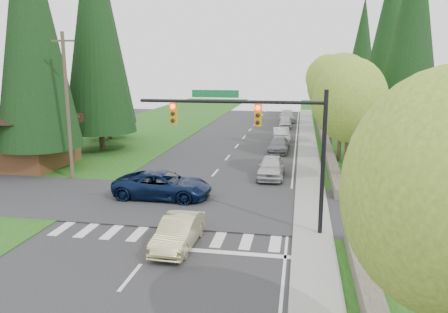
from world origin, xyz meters
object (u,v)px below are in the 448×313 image
(parked_car_b, at_px, (279,145))
(parked_car_d, at_px, (285,123))
(parked_car_a, at_px, (271,167))
(parked_car_c, at_px, (281,136))
(sedan_champagne, at_px, (179,232))
(suv_navy, at_px, (163,185))
(parked_car_e, at_px, (287,116))

(parked_car_b, height_order, parked_car_d, parked_car_d)
(parked_car_a, xyz_separation_m, parked_car_c, (0.00, 14.16, -0.01))
(sedan_champagne, xyz_separation_m, suv_navy, (-2.88, 6.72, 0.13))
(parked_car_d, xyz_separation_m, parked_car_e, (0.00, 6.19, 0.09))
(parked_car_a, relative_size, parked_car_b, 1.01)
(parked_car_a, distance_m, parked_car_b, 9.42)
(parked_car_b, relative_size, parked_car_c, 0.98)
(parked_car_e, bearing_deg, parked_car_b, -93.06)
(suv_navy, relative_size, parked_car_d, 1.53)
(parked_car_a, height_order, parked_car_c, parked_car_a)
(suv_navy, xyz_separation_m, parked_car_e, (6.05, 37.48, -0.07))
(parked_car_d, height_order, parked_car_e, parked_car_e)
(parked_car_d, bearing_deg, parked_car_b, -92.32)
(parked_car_b, relative_size, parked_car_e, 0.87)
(suv_navy, height_order, parked_car_d, suv_navy)
(sedan_champagne, bearing_deg, parked_car_b, 83.44)
(parked_car_c, bearing_deg, sedan_champagne, -102.17)
(parked_car_c, xyz_separation_m, parked_car_d, (0.00, 11.08, -0.10))
(parked_car_a, bearing_deg, parked_car_c, 90.94)
(parked_car_a, bearing_deg, parked_car_b, 90.94)
(suv_navy, xyz_separation_m, parked_car_a, (6.05, 6.04, -0.04))
(sedan_champagne, bearing_deg, parked_car_a, 77.63)
(parked_car_d, bearing_deg, suv_navy, -103.27)
(parked_car_d, relative_size, parked_car_e, 0.75)
(suv_navy, height_order, parked_car_a, suv_navy)
(suv_navy, bearing_deg, parked_car_a, -44.06)
(sedan_champagne, height_order, suv_navy, suv_navy)
(parked_car_d, bearing_deg, sedan_champagne, -97.09)
(sedan_champagne, height_order, parked_car_b, sedan_champagne)
(parked_car_e, bearing_deg, sedan_champagne, -97.16)
(parked_car_a, relative_size, parked_car_e, 0.88)
(parked_car_b, height_order, parked_car_c, parked_car_c)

